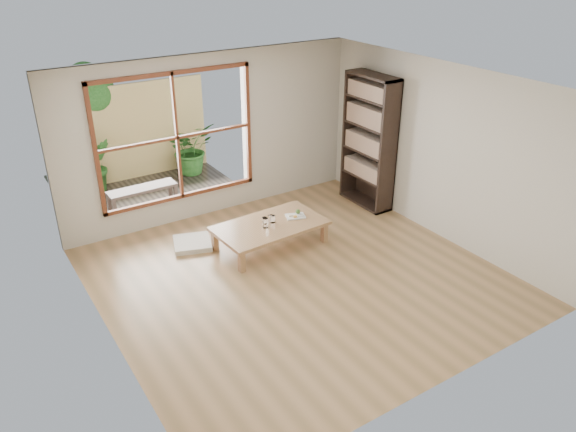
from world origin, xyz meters
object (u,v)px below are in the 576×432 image
at_px(garden_bench, 142,191).
at_px(bookshelf, 369,142).
at_px(food_tray, 296,215).
at_px(low_table, 270,227).

bearing_deg(garden_bench, bookshelf, -30.16).
bearing_deg(bookshelf, food_tray, -167.00).
distance_m(low_table, bookshelf, 2.34).
bearing_deg(garden_bench, low_table, -64.11).
bearing_deg(low_table, garden_bench, 113.99).
xyz_separation_m(bookshelf, garden_bench, (-3.30, 1.84, -0.78)).
xyz_separation_m(low_table, food_tray, (0.46, 0.01, 0.06)).
height_order(low_table, food_tray, food_tray).
distance_m(low_table, garden_bench, 2.52).
height_order(low_table, bookshelf, bookshelf).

